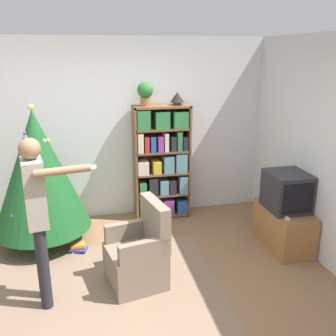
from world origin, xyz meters
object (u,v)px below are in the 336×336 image
object	(u,v)px
standing_person	(38,210)
potted_plant	(145,92)
christmas_tree	(38,171)
television	(287,191)
table_lamp	(177,98)
bookshelf	(162,162)
armchair	(139,256)

from	to	relation	value
standing_person	potted_plant	world-z (taller)	potted_plant
standing_person	christmas_tree	bearing A→B (deg)	175.25
television	table_lamp	bearing A→B (deg)	131.43
bookshelf	television	distance (m)	1.81
television	potted_plant	xyz separation A→B (m)	(-1.55, 1.25, 1.11)
bookshelf	armchair	xyz separation A→B (m)	(-0.59, -1.65, -0.52)
bookshelf	christmas_tree	world-z (taller)	christmas_tree
bookshelf	christmas_tree	bearing A→B (deg)	-163.39
table_lamp	bookshelf	bearing A→B (deg)	-177.05
bookshelf	table_lamp	size ratio (longest dim) A/B	8.34
christmas_tree	potted_plant	size ratio (longest dim) A/B	5.48
bookshelf	television	world-z (taller)	bookshelf
bookshelf	potted_plant	distance (m)	1.04
television	table_lamp	xyz separation A→B (m)	(-1.10, 1.25, 1.02)
table_lamp	standing_person	bearing A→B (deg)	-134.53
christmas_tree	potted_plant	bearing A→B (deg)	19.49
standing_person	table_lamp	bearing A→B (deg)	124.75
armchair	standing_person	bearing A→B (deg)	-95.22
christmas_tree	standing_person	size ratio (longest dim) A/B	1.08
christmas_tree	armchair	distance (m)	1.71
television	table_lamp	world-z (taller)	table_lamp
christmas_tree	table_lamp	xyz separation A→B (m)	(1.89, 0.51, 0.80)
television	armchair	xyz separation A→B (m)	(-1.91, -0.42, -0.42)
armchair	television	bearing A→B (deg)	89.93
bookshelf	table_lamp	xyz separation A→B (m)	(0.22, 0.01, 0.92)
standing_person	potted_plant	distance (m)	2.37
armchair	table_lamp	xyz separation A→B (m)	(0.81, 1.67, 1.45)
bookshelf	television	size ratio (longest dim) A/B	3.18
christmas_tree	potted_plant	xyz separation A→B (m)	(1.44, 0.51, 0.88)
bookshelf	table_lamp	bearing A→B (deg)	2.95
television	potted_plant	size ratio (longest dim) A/B	1.60
standing_person	potted_plant	bearing A→B (deg)	133.16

